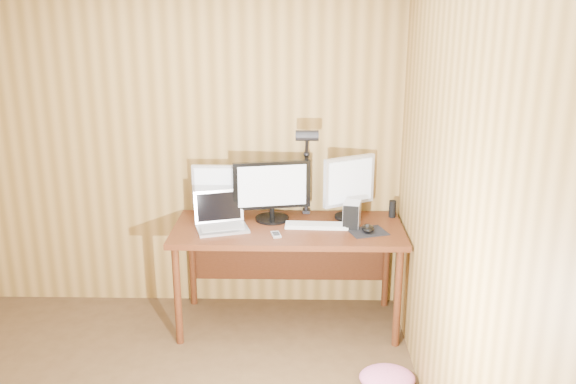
{
  "coord_description": "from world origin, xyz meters",
  "views": [
    {
      "loc": [
        1.01,
        -2.35,
        2.23
      ],
      "look_at": [
        0.93,
        1.58,
        1.02
      ],
      "focal_mm": 38.0,
      "sensor_mm": 36.0,
      "label": 1
    }
  ],
  "objects_px": {
    "mouse": "(368,229)",
    "phone": "(276,235)",
    "keyboard": "(317,225)",
    "hard_drive": "(352,214)",
    "monitor_left": "(216,189)",
    "speaker": "(392,209)",
    "laptop": "(221,219)",
    "monitor_right": "(349,185)",
    "desk": "(288,239)",
    "desk_lamp": "(307,159)",
    "monitor_center": "(272,190)"
  },
  "relations": [
    {
      "from": "monitor_right",
      "to": "desk_lamp",
      "type": "xyz_separation_m",
      "value": [
        -0.3,
        0.03,
        0.18
      ]
    },
    {
      "from": "monitor_right",
      "to": "keyboard",
      "type": "distance_m",
      "value": 0.38
    },
    {
      "from": "laptop",
      "to": "monitor_right",
      "type": "bearing_deg",
      "value": -3.75
    },
    {
      "from": "monitor_right",
      "to": "mouse",
      "type": "distance_m",
      "value": 0.38
    },
    {
      "from": "hard_drive",
      "to": "desk_lamp",
      "type": "distance_m",
      "value": 0.51
    },
    {
      "from": "monitor_right",
      "to": "desk_lamp",
      "type": "height_order",
      "value": "desk_lamp"
    },
    {
      "from": "hard_drive",
      "to": "keyboard",
      "type": "bearing_deg",
      "value": -166.28
    },
    {
      "from": "hard_drive",
      "to": "monitor_left",
      "type": "bearing_deg",
      "value": 179.52
    },
    {
      "from": "monitor_right",
      "to": "desk_lamp",
      "type": "bearing_deg",
      "value": 145.27
    },
    {
      "from": "keyboard",
      "to": "phone",
      "type": "bearing_deg",
      "value": -145.36
    },
    {
      "from": "laptop",
      "to": "monitor_left",
      "type": "bearing_deg",
      "value": 87.55
    },
    {
      "from": "monitor_left",
      "to": "speaker",
      "type": "height_order",
      "value": "monitor_left"
    },
    {
      "from": "monitor_right",
      "to": "mouse",
      "type": "bearing_deg",
      "value": -97.42
    },
    {
      "from": "keyboard",
      "to": "hard_drive",
      "type": "xyz_separation_m",
      "value": [
        0.24,
        0.01,
        0.08
      ]
    },
    {
      "from": "monitor_left",
      "to": "keyboard",
      "type": "xyz_separation_m",
      "value": [
        0.73,
        -0.21,
        -0.19
      ]
    },
    {
      "from": "keyboard",
      "to": "desk_lamp",
      "type": "distance_m",
      "value": 0.48
    },
    {
      "from": "monitor_left",
      "to": "phone",
      "type": "height_order",
      "value": "monitor_left"
    },
    {
      "from": "hard_drive",
      "to": "phone",
      "type": "distance_m",
      "value": 0.56
    },
    {
      "from": "keyboard",
      "to": "desk_lamp",
      "type": "relative_size",
      "value": 0.64
    },
    {
      "from": "hard_drive",
      "to": "mouse",
      "type": "bearing_deg",
      "value": -34.68
    },
    {
      "from": "mouse",
      "to": "phone",
      "type": "bearing_deg",
      "value": 156.57
    },
    {
      "from": "desk",
      "to": "monitor_center",
      "type": "height_order",
      "value": "monitor_center"
    },
    {
      "from": "mouse",
      "to": "speaker",
      "type": "bearing_deg",
      "value": 25.25
    },
    {
      "from": "desk",
      "to": "speaker",
      "type": "distance_m",
      "value": 0.79
    },
    {
      "from": "monitor_left",
      "to": "monitor_center",
      "type": "bearing_deg",
      "value": -9.01
    },
    {
      "from": "phone",
      "to": "desk_lamp",
      "type": "relative_size",
      "value": 0.17
    },
    {
      "from": "desk",
      "to": "mouse",
      "type": "xyz_separation_m",
      "value": [
        0.54,
        -0.16,
        0.15
      ]
    },
    {
      "from": "monitor_right",
      "to": "phone",
      "type": "bearing_deg",
      "value": -174.08
    },
    {
      "from": "desk_lamp",
      "to": "phone",
      "type": "bearing_deg",
      "value": -133.22
    },
    {
      "from": "monitor_right",
      "to": "phone",
      "type": "xyz_separation_m",
      "value": [
        -0.51,
        -0.36,
        -0.24
      ]
    },
    {
      "from": "desk",
      "to": "phone",
      "type": "height_order",
      "value": "phone"
    },
    {
      "from": "laptop",
      "to": "desk_lamp",
      "type": "height_order",
      "value": "desk_lamp"
    },
    {
      "from": "monitor_center",
      "to": "hard_drive",
      "type": "bearing_deg",
      "value": -23.9
    },
    {
      "from": "monitor_left",
      "to": "desk_lamp",
      "type": "bearing_deg",
      "value": 1.75
    },
    {
      "from": "hard_drive",
      "to": "speaker",
      "type": "distance_m",
      "value": 0.37
    },
    {
      "from": "laptop",
      "to": "phone",
      "type": "xyz_separation_m",
      "value": [
        0.39,
        -0.15,
        -0.05
      ]
    },
    {
      "from": "monitor_center",
      "to": "desk",
      "type": "bearing_deg",
      "value": -41.65
    },
    {
      "from": "monitor_center",
      "to": "monitor_left",
      "type": "distance_m",
      "value": 0.42
    },
    {
      "from": "monitor_center",
      "to": "keyboard",
      "type": "xyz_separation_m",
      "value": [
        0.32,
        -0.14,
        -0.21
      ]
    },
    {
      "from": "monitor_center",
      "to": "speaker",
      "type": "distance_m",
      "value": 0.89
    },
    {
      "from": "speaker",
      "to": "phone",
      "type": "bearing_deg",
      "value": -154.97
    },
    {
      "from": "speaker",
      "to": "mouse",
      "type": "bearing_deg",
      "value": -124.08
    },
    {
      "from": "mouse",
      "to": "speaker",
      "type": "xyz_separation_m",
      "value": [
        0.21,
        0.31,
        0.04
      ]
    },
    {
      "from": "laptop",
      "to": "keyboard",
      "type": "bearing_deg",
      "value": -14.88
    },
    {
      "from": "laptop",
      "to": "mouse",
      "type": "xyz_separation_m",
      "value": [
        1.01,
        -0.07,
        -0.04
      ]
    },
    {
      "from": "mouse",
      "to": "phone",
      "type": "height_order",
      "value": "mouse"
    },
    {
      "from": "monitor_left",
      "to": "hard_drive",
      "type": "height_order",
      "value": "monitor_left"
    },
    {
      "from": "monitor_center",
      "to": "speaker",
      "type": "height_order",
      "value": "monitor_center"
    },
    {
      "from": "hard_drive",
      "to": "phone",
      "type": "height_order",
      "value": "hard_drive"
    },
    {
      "from": "keyboard",
      "to": "laptop",
      "type": "bearing_deg",
      "value": -175.24
    }
  ]
}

